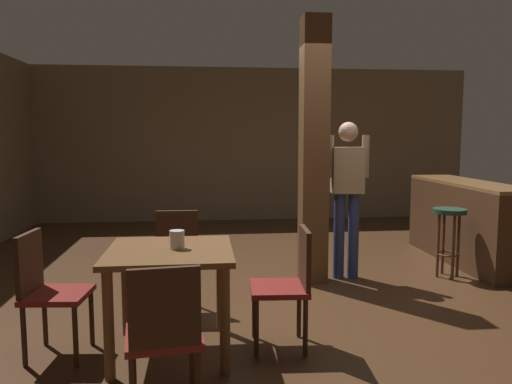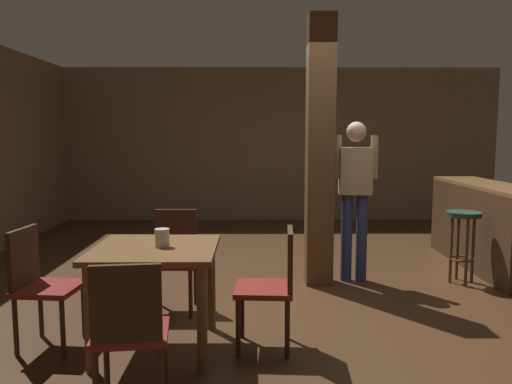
% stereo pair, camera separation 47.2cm
% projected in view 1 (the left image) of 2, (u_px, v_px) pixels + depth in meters
% --- Properties ---
extents(ground_plane, '(10.80, 10.80, 0.00)m').
position_uv_depth(ground_plane, '(303.00, 294.00, 4.97)').
color(ground_plane, '#422816').
extents(wall_back, '(8.00, 0.10, 2.80)m').
position_uv_depth(wall_back, '(255.00, 145.00, 9.26)').
color(wall_back, '#756047').
rests_on(wall_back, ground_plane).
extents(pillar, '(0.28, 0.28, 2.80)m').
position_uv_depth(pillar, '(314.00, 152.00, 5.27)').
color(pillar, brown).
rests_on(pillar, ground_plane).
extents(dining_table, '(0.89, 0.89, 0.77)m').
position_uv_depth(dining_table, '(170.00, 268.00, 3.57)').
color(dining_table, brown).
rests_on(dining_table, ground_plane).
extents(chair_south, '(0.47, 0.47, 0.89)m').
position_uv_depth(chair_south, '(164.00, 332.00, 2.73)').
color(chair_south, maroon).
rests_on(chair_south, ground_plane).
extents(chair_east, '(0.45, 0.45, 0.89)m').
position_uv_depth(chair_east, '(289.00, 281.00, 3.69)').
color(chair_east, maroon).
rests_on(chair_east, ground_plane).
extents(chair_west, '(0.46, 0.46, 0.89)m').
position_uv_depth(chair_west, '(47.00, 287.00, 3.54)').
color(chair_west, maroon).
rests_on(chair_west, ground_plane).
extents(chair_north, '(0.42, 0.42, 0.89)m').
position_uv_depth(chair_north, '(177.00, 256.00, 4.44)').
color(chair_north, maroon).
rests_on(chair_north, ground_plane).
extents(napkin_cup, '(0.11, 0.11, 0.13)m').
position_uv_depth(napkin_cup, '(177.00, 240.00, 3.55)').
color(napkin_cup, beige).
rests_on(napkin_cup, dining_table).
extents(standing_person, '(0.47, 0.22, 1.72)m').
position_uv_depth(standing_person, '(347.00, 188.00, 5.44)').
color(standing_person, tan).
rests_on(standing_person, ground_plane).
extents(bar_counter, '(0.56, 2.15, 1.01)m').
position_uv_depth(bar_counter, '(460.00, 221.00, 6.19)').
color(bar_counter, brown).
rests_on(bar_counter, ground_plane).
extents(bar_stool_near, '(0.36, 0.36, 0.77)m').
position_uv_depth(bar_stool_near, '(449.00, 226.00, 5.53)').
color(bar_stool_near, '#1E3828').
rests_on(bar_stool_near, ground_plane).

